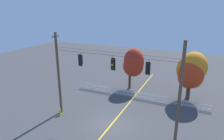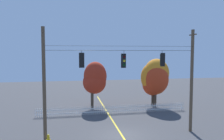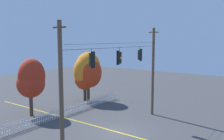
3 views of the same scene
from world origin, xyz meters
name	(u,v)px [view 1 (image 1 of 3)]	position (x,y,z in m)	size (l,w,h in m)	color
ground	(112,124)	(0.00, 0.00, 0.00)	(80.00, 80.00, 0.00)	#424244
lane_centerline_stripe	(112,124)	(0.00, 0.00, 0.00)	(0.16, 36.00, 0.01)	gold
signal_support_span	(112,82)	(0.00, 0.00, 4.69)	(13.06, 1.10, 9.21)	brown
traffic_signal_northbound_primary	(81,60)	(-3.41, -0.01, 6.56)	(0.43, 0.38, 1.41)	black
traffic_signal_westbound_side	(113,64)	(0.12, 0.01, 6.49)	(0.43, 0.38, 1.47)	black
traffic_signal_northbound_secondary	(148,68)	(3.54, -0.01, 6.57)	(0.43, 0.38, 1.37)	black
white_picket_fence	(138,95)	(0.64, 7.15, 0.50)	(17.78, 0.06, 1.00)	white
autumn_maple_near_fence	(134,64)	(-1.22, 10.40, 3.77)	(3.08, 2.79, 6.03)	#473828
autumn_maple_mid	(192,70)	(6.73, 9.67, 4.02)	(3.72, 3.05, 6.40)	#473828
autumn_oak_far_east	(190,76)	(6.64, 9.34, 3.38)	(3.13, 3.45, 5.60)	#473828
fire_hydrant	(60,112)	(-6.09, -0.67, 0.40)	(0.38, 0.22, 0.81)	gold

